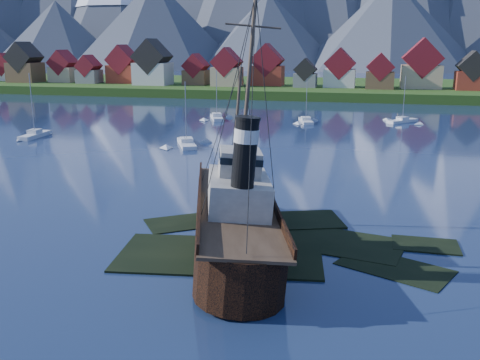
% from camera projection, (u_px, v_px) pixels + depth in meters
% --- Properties ---
extents(ground, '(1400.00, 1400.00, 0.00)m').
position_uv_depth(ground, '(258.00, 251.00, 48.65)').
color(ground, '#1A2949').
rests_on(ground, ground).
extents(shoal, '(31.71, 21.24, 1.14)m').
position_uv_depth(shoal, '(281.00, 248.00, 50.36)').
color(shoal, black).
rests_on(shoal, ground).
extents(shore_bank, '(600.00, 80.00, 3.20)m').
position_uv_depth(shore_bank, '(346.00, 92.00, 208.70)').
color(shore_bank, '#1E4012').
rests_on(shore_bank, ground).
extents(seawall, '(600.00, 2.50, 2.00)m').
position_uv_depth(seawall, '(341.00, 102.00, 172.92)').
color(seawall, '#3F3D38').
rests_on(seawall, ground).
extents(town, '(250.96, 16.69, 17.30)m').
position_uv_depth(town, '(254.00, 69.00, 197.25)').
color(town, maroon).
rests_on(town, ground).
extents(tugboat_wreck, '(6.85, 29.51, 23.38)m').
position_uv_depth(tugboat_wreck, '(236.00, 214.00, 49.56)').
color(tugboat_wreck, black).
rests_on(tugboat_wreck, ground).
extents(sailboat_a, '(6.64, 10.12, 12.25)m').
position_uv_depth(sailboat_a, '(187.00, 144.00, 98.72)').
color(sailboat_a, silver).
rests_on(sailboat_a, ground).
extents(sailboat_b, '(2.83, 9.28, 13.28)m').
position_uv_depth(sailboat_b, '(35.00, 136.00, 107.47)').
color(sailboat_b, silver).
rests_on(sailboat_b, ground).
extents(sailboat_c, '(5.91, 9.94, 12.56)m').
position_uv_depth(sailboat_c, '(217.00, 118.00, 133.25)').
color(sailboat_c, silver).
rests_on(sailboat_c, ground).
extents(sailboat_e, '(4.72, 9.67, 10.89)m').
position_uv_depth(sailboat_e, '(306.00, 121.00, 127.88)').
color(sailboat_e, silver).
rests_on(sailboat_e, ground).
extents(sailboat_f, '(7.66, 7.88, 11.44)m').
position_uv_depth(sailboat_f, '(402.00, 121.00, 127.70)').
color(sailboat_f, silver).
rests_on(sailboat_f, ground).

